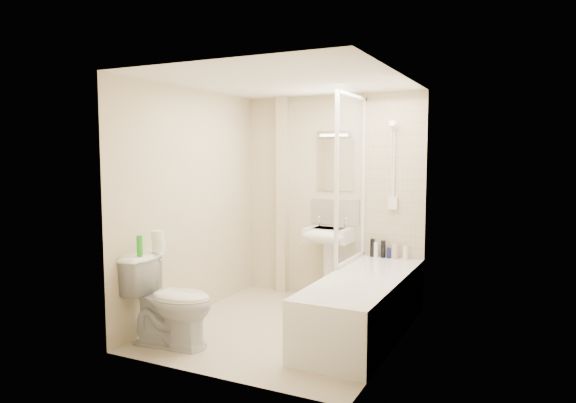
% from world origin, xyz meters
% --- Properties ---
extents(floor, '(2.50, 2.50, 0.00)m').
position_xyz_m(floor, '(0.00, 0.00, 0.00)').
color(floor, beige).
rests_on(floor, ground).
extents(wall_back, '(2.20, 0.02, 2.40)m').
position_xyz_m(wall_back, '(0.00, 1.25, 1.20)').
color(wall_back, beige).
rests_on(wall_back, ground).
extents(wall_left, '(0.02, 2.50, 2.40)m').
position_xyz_m(wall_left, '(-1.10, 0.00, 1.20)').
color(wall_left, beige).
rests_on(wall_left, ground).
extents(wall_right, '(0.02, 2.50, 2.40)m').
position_xyz_m(wall_right, '(1.10, 0.00, 1.20)').
color(wall_right, beige).
rests_on(wall_right, ground).
extents(ceiling, '(2.20, 2.50, 0.02)m').
position_xyz_m(ceiling, '(0.00, 0.00, 2.40)').
color(ceiling, white).
rests_on(ceiling, wall_back).
extents(tile_back, '(0.70, 0.01, 1.75)m').
position_xyz_m(tile_back, '(0.75, 1.24, 1.42)').
color(tile_back, beige).
rests_on(tile_back, wall_back).
extents(tile_right, '(0.01, 2.10, 1.75)m').
position_xyz_m(tile_right, '(1.09, 0.20, 1.42)').
color(tile_right, beige).
rests_on(tile_right, wall_right).
extents(pipe_boxing, '(0.12, 0.12, 2.40)m').
position_xyz_m(pipe_boxing, '(-0.62, 1.19, 1.20)').
color(pipe_boxing, beige).
rests_on(pipe_boxing, ground).
extents(splashback, '(0.60, 0.02, 0.30)m').
position_xyz_m(splashback, '(0.05, 1.24, 1.03)').
color(splashback, beige).
rests_on(splashback, wall_back).
extents(mirror, '(0.46, 0.01, 0.60)m').
position_xyz_m(mirror, '(0.05, 1.24, 1.58)').
color(mirror, white).
rests_on(mirror, wall_back).
extents(strip_light, '(0.42, 0.07, 0.07)m').
position_xyz_m(strip_light, '(0.05, 1.22, 1.95)').
color(strip_light, silver).
rests_on(strip_light, wall_back).
extents(bathtub, '(0.70, 2.10, 0.55)m').
position_xyz_m(bathtub, '(0.75, 0.20, 0.29)').
color(bathtub, white).
rests_on(bathtub, ground).
extents(shower_screen, '(0.04, 0.92, 1.80)m').
position_xyz_m(shower_screen, '(0.40, 0.80, 1.45)').
color(shower_screen, white).
rests_on(shower_screen, bathtub).
extents(shower_fixture, '(0.10, 0.16, 0.99)m').
position_xyz_m(shower_fixture, '(0.75, 1.19, 1.55)').
color(shower_fixture, white).
rests_on(shower_fixture, wall_back).
extents(pedestal_sink, '(0.51, 0.47, 0.98)m').
position_xyz_m(pedestal_sink, '(0.05, 1.01, 0.69)').
color(pedestal_sink, white).
rests_on(pedestal_sink, ground).
extents(bottle_black_a, '(0.05, 0.05, 0.21)m').
position_xyz_m(bottle_black_a, '(0.54, 1.16, 0.65)').
color(bottle_black_a, black).
rests_on(bottle_black_a, bathtub).
extents(bottle_white_a, '(0.05, 0.05, 0.17)m').
position_xyz_m(bottle_white_a, '(0.58, 1.16, 0.63)').
color(bottle_white_a, white).
rests_on(bottle_white_a, bathtub).
extents(bottle_black_b, '(0.05, 0.05, 0.20)m').
position_xyz_m(bottle_black_b, '(0.66, 1.16, 0.65)').
color(bottle_black_b, black).
rests_on(bottle_black_b, bathtub).
extents(bottle_blue, '(0.05, 0.05, 0.12)m').
position_xyz_m(bottle_blue, '(0.73, 1.16, 0.61)').
color(bottle_blue, navy).
rests_on(bottle_blue, bathtub).
extents(bottle_cream, '(0.07, 0.07, 0.16)m').
position_xyz_m(bottle_cream, '(0.79, 1.16, 0.63)').
color(bottle_cream, '#C6B299').
rests_on(bottle_cream, bathtub).
extents(bottle_white_b, '(0.06, 0.06, 0.15)m').
position_xyz_m(bottle_white_b, '(0.91, 1.16, 0.62)').
color(bottle_white_b, white).
rests_on(bottle_white_b, bathtub).
extents(toilet, '(0.58, 0.87, 0.81)m').
position_xyz_m(toilet, '(-0.72, -0.85, 0.41)').
color(toilet, white).
rests_on(toilet, ground).
extents(toilet_roll_lower, '(0.12, 0.12, 0.11)m').
position_xyz_m(toilet_roll_lower, '(-0.94, -0.74, 0.87)').
color(toilet_roll_lower, white).
rests_on(toilet_roll_lower, toilet).
extents(toilet_roll_upper, '(0.12, 0.12, 0.09)m').
position_xyz_m(toilet_roll_upper, '(-0.93, -0.76, 0.97)').
color(toilet_roll_upper, white).
rests_on(toilet_roll_upper, toilet_roll_lower).
extents(green_bottle, '(0.05, 0.05, 0.18)m').
position_xyz_m(green_bottle, '(-0.96, -0.96, 0.90)').
color(green_bottle, green).
rests_on(green_bottle, toilet).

